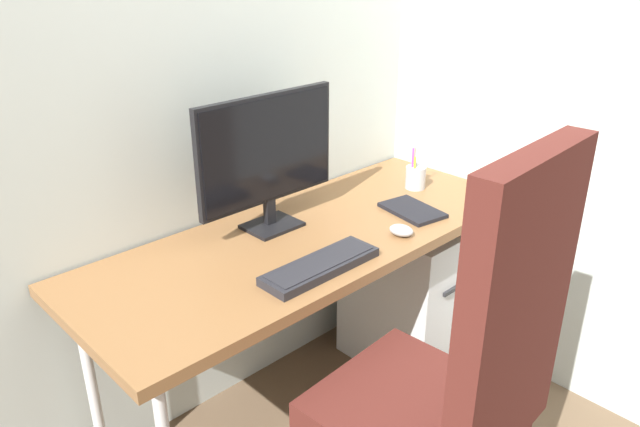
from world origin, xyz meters
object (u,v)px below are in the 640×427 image
at_px(office_chair, 451,384).
at_px(mouse, 401,230).
at_px(keyboard, 320,266).
at_px(pen_holder, 416,177).
at_px(filing_cabinet, 408,291).
at_px(notebook, 412,210).
at_px(monitor, 268,154).

height_order(office_chair, mouse, office_chair).
bearing_deg(keyboard, mouse, -2.64).
height_order(mouse, pen_holder, pen_holder).
xyz_separation_m(keyboard, mouse, (0.36, -0.02, 0.00)).
height_order(filing_cabinet, pen_holder, pen_holder).
bearing_deg(notebook, filing_cabinet, 45.12).
xyz_separation_m(monitor, keyboard, (-0.09, -0.34, -0.24)).
relative_size(office_chair, keyboard, 3.27).
xyz_separation_m(monitor, notebook, (0.45, -0.26, -0.25)).
bearing_deg(filing_cabinet, keyboard, -165.35).
height_order(keyboard, pen_holder, pen_holder).
relative_size(keyboard, pen_holder, 2.16).
bearing_deg(filing_cabinet, notebook, -144.72).
bearing_deg(pen_holder, notebook, -144.17).
xyz_separation_m(monitor, pen_holder, (0.64, -0.12, -0.21)).
xyz_separation_m(pen_holder, notebook, (-0.19, -0.14, -0.04)).
height_order(filing_cabinet, monitor, monitor).
height_order(monitor, notebook, monitor).
bearing_deg(mouse, pen_holder, 19.57).
height_order(office_chair, monitor, office_chair).
distance_m(monitor, keyboard, 0.43).
bearing_deg(keyboard, monitor, 75.40).
xyz_separation_m(mouse, pen_holder, (0.37, 0.23, 0.03)).
relative_size(filing_cabinet, mouse, 7.60).
height_order(monitor, pen_holder, monitor).
xyz_separation_m(filing_cabinet, pen_holder, (0.06, 0.04, 0.48)).
distance_m(mouse, pen_holder, 0.44).
bearing_deg(pen_holder, monitor, 169.13).
distance_m(filing_cabinet, pen_holder, 0.49).
xyz_separation_m(office_chair, monitor, (0.10, 0.83, 0.39)).
height_order(keyboard, mouse, mouse).
distance_m(monitor, mouse, 0.51).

